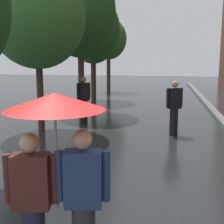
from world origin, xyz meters
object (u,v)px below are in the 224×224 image
Objects in this scene: street_tree_2 at (80,12)px; street_tree_4 at (108,39)px; couple_under_umbrella at (57,160)px; pedestrian_walking_far at (84,99)px; street_tree_1 at (37,17)px; street_tree_3 at (93,30)px; pedestrian_walking_midground at (174,107)px.

street_tree_2 is 8.68m from street_tree_4.
couple_under_umbrella is 1.18× the size of pedestrian_walking_far.
street_tree_1 is 3.04× the size of pedestrian_walking_far.
street_tree_2 is (0.36, 3.73, 0.69)m from street_tree_1.
street_tree_3 is at bearing 100.17° from pedestrian_walking_far.
pedestrian_walking_far is (1.15, -6.39, -3.04)m from street_tree_3.
couple_under_umbrella reaches higher than pedestrian_walking_midground.
couple_under_umbrella is (2.98, -18.85, -2.40)m from street_tree_4.
street_tree_2 is 3.67× the size of pedestrian_walking_midground.
street_tree_4 is at bearing 98.99° from couple_under_umbrella.
street_tree_2 is 6.39m from pedestrian_walking_midground.
street_tree_3 is 3.39× the size of pedestrian_walking_midground.
street_tree_4 is 3.02× the size of pedestrian_walking_midground.
pedestrian_walking_far is (1.13, -11.05, -2.82)m from street_tree_4.
couple_under_umbrella is 1.19× the size of pedestrian_walking_midground.
street_tree_4 is 13.29m from pedestrian_walking_midground.
pedestrian_walking_far is at bearing -84.14° from street_tree_4.
street_tree_3 reaches higher than pedestrian_walking_far.
street_tree_3 is 4.66m from street_tree_4.
street_tree_4 is 11.46m from pedestrian_walking_far.
street_tree_1 is 3.27m from pedestrian_walking_far.
street_tree_2 reaches higher than street_tree_1.
pedestrian_walking_midground is (4.01, -3.57, -3.47)m from street_tree_2.
street_tree_3 reaches higher than couple_under_umbrella.
street_tree_3 reaches higher than street_tree_1.
pedestrian_walking_midground is at bearing -59.80° from street_tree_3.
street_tree_3 is 7.17m from pedestrian_walking_far.
street_tree_4 reaches higher than couple_under_umbrella.
street_tree_4 is (-0.38, 8.65, -0.64)m from street_tree_2.
street_tree_2 is 1.08× the size of street_tree_3.
street_tree_3 is 1.12× the size of street_tree_4.
street_tree_1 is 7.50m from couple_under_umbrella.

